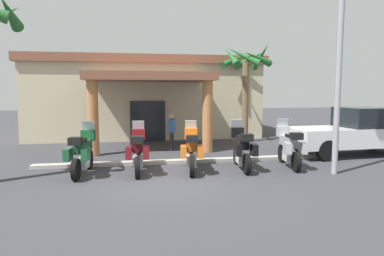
# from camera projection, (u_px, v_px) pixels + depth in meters

# --- Properties ---
(ground_plane) EXTENTS (80.00, 80.00, 0.00)m
(ground_plane) POSITION_uv_depth(u_px,v_px,m) (164.00, 184.00, 9.74)
(ground_plane) COLOR #38383D
(motel_building) EXTENTS (13.05, 10.83, 4.50)m
(motel_building) POSITION_uv_depth(u_px,v_px,m) (145.00, 96.00, 20.78)
(motel_building) COLOR beige
(motel_building) RESTS_ON ground_plane
(motorcycle_green) EXTENTS (0.78, 2.21, 1.61)m
(motorcycle_green) POSITION_uv_depth(u_px,v_px,m) (82.00, 153.00, 10.73)
(motorcycle_green) COLOR black
(motorcycle_green) RESTS_ON ground_plane
(motorcycle_maroon) EXTENTS (0.72, 2.21, 1.61)m
(motorcycle_maroon) POSITION_uv_depth(u_px,v_px,m) (138.00, 151.00, 11.00)
(motorcycle_maroon) COLOR black
(motorcycle_maroon) RESTS_ON ground_plane
(motorcycle_orange) EXTENTS (0.83, 2.21, 1.61)m
(motorcycle_orange) POSITION_uv_depth(u_px,v_px,m) (191.00, 150.00, 11.19)
(motorcycle_orange) COLOR black
(motorcycle_orange) RESTS_ON ground_plane
(motorcycle_black) EXTENTS (0.75, 2.21, 1.61)m
(motorcycle_black) POSITION_uv_depth(u_px,v_px,m) (242.00, 149.00, 11.50)
(motorcycle_black) COLOR black
(motorcycle_black) RESTS_ON ground_plane
(motorcycle_silver) EXTENTS (0.81, 2.21, 1.61)m
(motorcycle_silver) POSITION_uv_depth(u_px,v_px,m) (289.00, 147.00, 11.84)
(motorcycle_silver) COLOR black
(motorcycle_silver) RESTS_ON ground_plane
(pedestrian) EXTENTS (0.32, 0.51, 1.63)m
(pedestrian) POSITION_uv_depth(u_px,v_px,m) (172.00, 129.00, 15.06)
(pedestrian) COLOR black
(pedestrian) RESTS_ON ground_plane
(pickup_truck_white) EXTENTS (5.28, 2.14, 1.95)m
(pickup_truck_white) POSITION_uv_depth(u_px,v_px,m) (354.00, 132.00, 14.02)
(pickup_truck_white) COLOR black
(pickup_truck_white) RESTS_ON ground_plane
(palm_tree_near_portico) EXTENTS (2.47, 2.61, 5.01)m
(palm_tree_near_portico) POSITION_uv_depth(u_px,v_px,m) (246.00, 69.00, 17.23)
(palm_tree_near_portico) COLOR brown
(palm_tree_near_portico) RESTS_ON ground_plane
(roadside_sign) EXTENTS (1.40, 0.18, 8.07)m
(roadside_sign) POSITION_uv_depth(u_px,v_px,m) (342.00, 2.00, 10.33)
(roadside_sign) COLOR #99999E
(roadside_sign) RESTS_ON ground_plane
(curb_strip) EXTENTS (10.61, 0.36, 0.12)m
(curb_strip) POSITION_uv_depth(u_px,v_px,m) (185.00, 161.00, 12.59)
(curb_strip) COLOR #ADA89E
(curb_strip) RESTS_ON ground_plane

